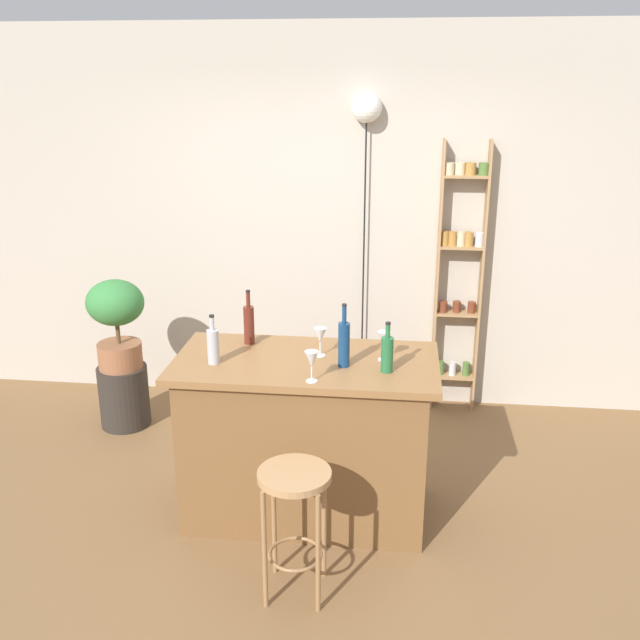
% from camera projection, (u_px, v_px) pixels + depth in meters
% --- Properties ---
extents(ground, '(12.00, 12.00, 0.00)m').
position_uv_depth(ground, '(300.00, 540.00, 3.91)').
color(ground, brown).
extents(back_wall, '(6.40, 0.10, 2.80)m').
position_uv_depth(back_wall, '(335.00, 222.00, 5.29)').
color(back_wall, '#BCB2A3').
rests_on(back_wall, ground).
extents(kitchen_counter, '(1.45, 0.73, 0.95)m').
position_uv_depth(kitchen_counter, '(306.00, 437.00, 4.04)').
color(kitchen_counter, brown).
rests_on(kitchen_counter, ground).
extents(bar_stool, '(0.35, 0.35, 0.67)m').
position_uv_depth(bar_stool, '(295.00, 503.00, 3.37)').
color(bar_stool, '#997047').
rests_on(bar_stool, ground).
extents(spice_shelf, '(0.34, 0.13, 2.02)m').
position_uv_depth(spice_shelf, '(459.00, 271.00, 5.17)').
color(spice_shelf, '#A87F51').
rests_on(spice_shelf, ground).
extents(plant_stool, '(0.36, 0.36, 0.45)m').
position_uv_depth(plant_stool, '(124.00, 396.00, 5.16)').
color(plant_stool, '#2D2823').
rests_on(plant_stool, ground).
extents(potted_plant, '(0.40, 0.36, 0.65)m').
position_uv_depth(potted_plant, '(116.00, 317.00, 4.96)').
color(potted_plant, '#935B3D').
rests_on(potted_plant, plant_stool).
extents(bottle_sauce_amber, '(0.06, 0.06, 0.35)m').
position_uv_depth(bottle_sauce_amber, '(344.00, 343.00, 3.76)').
color(bottle_sauce_amber, navy).
rests_on(bottle_sauce_amber, kitchen_counter).
extents(bottle_soda_blue, '(0.07, 0.07, 0.27)m').
position_uv_depth(bottle_soda_blue, '(387.00, 353.00, 3.70)').
color(bottle_soda_blue, '#236638').
rests_on(bottle_soda_blue, kitchen_counter).
extents(bottle_olive_oil, '(0.06, 0.06, 0.32)m').
position_uv_depth(bottle_olive_oil, '(249.00, 324.00, 4.09)').
color(bottle_olive_oil, '#5B2319').
rests_on(bottle_olive_oil, kitchen_counter).
extents(bottle_vinegar, '(0.07, 0.07, 0.28)m').
position_uv_depth(bottle_vinegar, '(213.00, 345.00, 3.81)').
color(bottle_vinegar, '#B2B2B7').
rests_on(bottle_vinegar, kitchen_counter).
extents(wine_glass_left, '(0.07, 0.07, 0.16)m').
position_uv_depth(wine_glass_left, '(312.00, 360.00, 3.58)').
color(wine_glass_left, silver).
rests_on(wine_glass_left, kitchen_counter).
extents(wine_glass_center, '(0.07, 0.07, 0.16)m').
position_uv_depth(wine_glass_center, '(384.00, 340.00, 3.85)').
color(wine_glass_center, silver).
rests_on(wine_glass_center, kitchen_counter).
extents(wine_glass_right, '(0.07, 0.07, 0.16)m').
position_uv_depth(wine_glass_right, '(320.00, 336.00, 3.91)').
color(wine_glass_right, silver).
rests_on(wine_glass_right, kitchen_counter).
extents(pendant_globe_light, '(0.21, 0.21, 2.33)m').
position_uv_depth(pendant_globe_light, '(367.00, 113.00, 4.91)').
color(pendant_globe_light, black).
rests_on(pendant_globe_light, ground).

